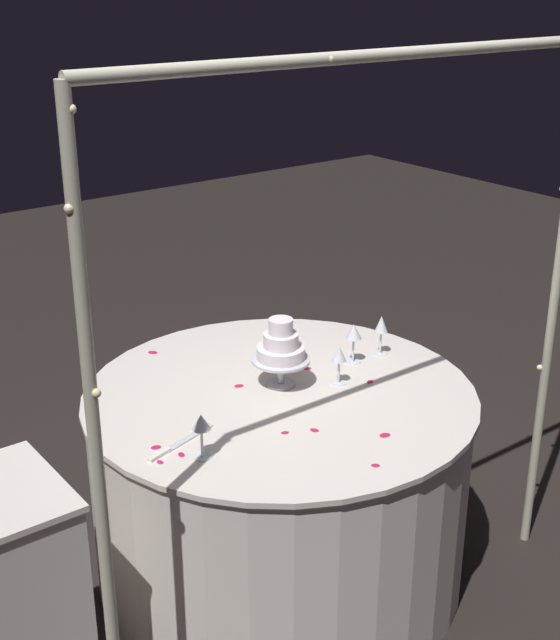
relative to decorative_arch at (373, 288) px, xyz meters
The scene contains 22 objects.
ground_plane 1.41m from the decorative_arch, 90.00° to the right, with size 12.00×12.00×0.00m, color black.
decorative_arch is the anchor object (origin of this frame).
main_table 1.04m from the decorative_arch, 90.00° to the right, with size 1.44×1.44×0.79m.
tiered_cake 0.65m from the decorative_arch, 94.25° to the right, with size 0.22×0.22×0.26m.
wine_glass_0 0.68m from the decorative_arch, 27.59° to the right, with size 0.06×0.06×0.15m.
wine_glass_1 0.76m from the decorative_arch, 127.64° to the right, with size 0.06×0.06×0.16m.
wine_glass_2 0.84m from the decorative_arch, 136.86° to the right, with size 0.06×0.06×0.16m.
wine_glass_3 0.62m from the decorative_arch, 119.04° to the right, with size 0.06×0.06×0.15m.
cake_knife 0.82m from the decorative_arch, 35.68° to the right, with size 0.29×0.10×0.01m.
rose_petal_0 0.87m from the decorative_arch, 34.64° to the right, with size 0.03×0.02×0.00m, color #C61951.
rose_petal_1 0.57m from the decorative_arch, 63.58° to the right, with size 0.03×0.02×0.00m, color #C61951.
rose_petal_2 0.86m from the decorative_arch, 100.05° to the right, with size 0.03×0.02×0.00m, color #C61951.
rose_petal_3 0.86m from the decorative_arch, 26.72° to the right, with size 0.03×0.02×0.00m, color #C61951.
rose_petal_4 0.81m from the decorative_arch, 81.07° to the right, with size 0.04×0.03×0.00m, color #C61951.
rose_petal_5 0.86m from the decorative_arch, 102.26° to the right, with size 0.04×0.03×0.00m, color #C61951.
rose_petal_6 0.54m from the decorative_arch, behind, with size 0.04×0.03×0.00m, color #C61951.
rose_petal_7 1.20m from the decorative_arch, 79.37° to the right, with size 0.04×0.03×0.00m, color #C61951.
rose_petal_8 0.71m from the decorative_arch, 134.30° to the right, with size 0.03×0.02×0.00m, color #C61951.
rose_petal_9 0.81m from the decorative_arch, 29.91° to the right, with size 0.03×0.02×0.00m, color #C61951.
rose_petal_10 0.60m from the decorative_arch, 51.08° to the right, with size 0.03×0.02×0.00m, color #C61951.
rose_petal_11 0.56m from the decorative_arch, 59.24° to the left, with size 0.03×0.02×0.00m, color #C61951.
rose_petal_12 0.80m from the decorative_arch, 109.75° to the right, with size 0.04×0.03×0.00m, color #C61951.
Camera 1 is at (1.73, 2.27, 2.22)m, focal length 48.82 mm.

